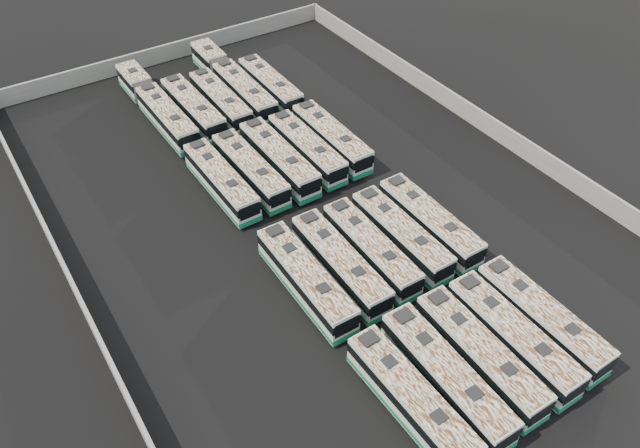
{
  "coord_description": "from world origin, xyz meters",
  "views": [
    {
      "loc": [
        -24.08,
        -35.76,
        38.66
      ],
      "look_at": [
        -1.92,
        -1.96,
        1.6
      ],
      "focal_mm": 35.0,
      "sensor_mm": 36.0,
      "label": 1
    }
  ],
  "objects_px": {
    "bus_front_right": "(512,337)",
    "bus_back_far_right": "(270,85)",
    "bus_midfront_right": "(401,235)",
    "bus_back_far_left": "(156,105)",
    "bus_front_left": "(446,377)",
    "bus_midback_right": "(307,149)",
    "bus_front_center": "(480,355)",
    "bus_midback_far_right": "(331,138)",
    "bus_midfront_far_left": "(306,280)",
    "bus_back_right": "(233,81)",
    "bus_front_far_right": "(541,318)",
    "bus_midfront_center": "(371,249)",
    "bus_midback_center": "(279,159)",
    "bus_front_far_left": "(411,400)",
    "bus_midback_far_left": "(221,181)",
    "bus_midfront_far_right": "(429,222)",
    "bus_midback_left": "(250,170)",
    "bus_back_left": "(193,109)",
    "bus_back_center": "(221,101)",
    "bus_midfront_left": "(340,264)"
  },
  "relations": [
    {
      "from": "bus_midback_right",
      "to": "bus_back_right",
      "type": "xyz_separation_m",
      "value": [
        -0.03,
        16.26,
        0.04
      ]
    },
    {
      "from": "bus_front_far_left",
      "to": "bus_midfront_far_right",
      "type": "xyz_separation_m",
      "value": [
        12.65,
        12.86,
        0.01
      ]
    },
    {
      "from": "bus_front_far_right",
      "to": "bus_back_center",
      "type": "distance_m",
      "value": 41.64
    },
    {
      "from": "bus_midfront_center",
      "to": "bus_back_left",
      "type": "distance_m",
      "value": 28.54
    },
    {
      "from": "bus_front_right",
      "to": "bus_back_center",
      "type": "relative_size",
      "value": 1.03
    },
    {
      "from": "bus_midfront_center",
      "to": "bus_midfront_right",
      "type": "bearing_deg",
      "value": 0.14
    },
    {
      "from": "bus_front_right",
      "to": "bus_midfront_left",
      "type": "height_order",
      "value": "bus_front_right"
    },
    {
      "from": "bus_front_left",
      "to": "bus_midfront_far_right",
      "type": "height_order",
      "value": "bus_front_left"
    },
    {
      "from": "bus_midfront_far_left",
      "to": "bus_back_right",
      "type": "relative_size",
      "value": 0.65
    },
    {
      "from": "bus_midfront_left",
      "to": "bus_midback_left",
      "type": "distance_m",
      "value": 15.21
    },
    {
      "from": "bus_back_left",
      "to": "bus_back_right",
      "type": "height_order",
      "value": "bus_back_right"
    },
    {
      "from": "bus_midfront_right",
      "to": "bus_back_left",
      "type": "bearing_deg",
      "value": 102.81
    },
    {
      "from": "bus_midback_right",
      "to": "bus_back_far_right",
      "type": "relative_size",
      "value": 1.01
    },
    {
      "from": "bus_midfront_far_right",
      "to": "bus_midback_center",
      "type": "bearing_deg",
      "value": 112.84
    },
    {
      "from": "bus_back_center",
      "to": "bus_midfront_center",
      "type": "bearing_deg",
      "value": -89.21
    },
    {
      "from": "bus_front_far_left",
      "to": "bus_midfront_right",
      "type": "relative_size",
      "value": 1.02
    },
    {
      "from": "bus_front_far_left",
      "to": "bus_midback_far_left",
      "type": "relative_size",
      "value": 1.01
    },
    {
      "from": "bus_back_far_left",
      "to": "bus_midfront_far_right",
      "type": "bearing_deg",
      "value": -68.37
    },
    {
      "from": "bus_back_right",
      "to": "bus_front_far_right",
      "type": "bearing_deg",
      "value": -84.83
    },
    {
      "from": "bus_midfront_right",
      "to": "bus_back_right",
      "type": "bearing_deg",
      "value": 90.07
    },
    {
      "from": "bus_midfront_center",
      "to": "bus_midfront_right",
      "type": "xyz_separation_m",
      "value": [
        3.19,
        -0.06,
        0.0
      ]
    },
    {
      "from": "bus_front_far_right",
      "to": "bus_back_right",
      "type": "distance_m",
      "value": 44.55
    },
    {
      "from": "bus_midfront_right",
      "to": "bus_midback_center",
      "type": "xyz_separation_m",
      "value": [
        -3.25,
        15.2,
        0.08
      ]
    },
    {
      "from": "bus_back_right",
      "to": "bus_back_center",
      "type": "bearing_deg",
      "value": -132.96
    },
    {
      "from": "bus_midback_center",
      "to": "bus_back_far_left",
      "type": "height_order",
      "value": "bus_midback_center"
    },
    {
      "from": "bus_front_far_right",
      "to": "bus_midback_left",
      "type": "height_order",
      "value": "bus_front_far_right"
    },
    {
      "from": "bus_front_far_left",
      "to": "bus_back_center",
      "type": "xyz_separation_m",
      "value": [
        6.34,
        41.17,
        -0.02
      ]
    },
    {
      "from": "bus_midback_far_right",
      "to": "bus_midback_left",
      "type": "bearing_deg",
      "value": -178.77
    },
    {
      "from": "bus_midfront_right",
      "to": "bus_back_center",
      "type": "xyz_separation_m",
      "value": [
        -3.18,
        28.21,
        0.01
      ]
    },
    {
      "from": "bus_midfront_right",
      "to": "bus_back_far_right",
      "type": "height_order",
      "value": "bus_midfront_right"
    },
    {
      "from": "bus_midfront_right",
      "to": "bus_midfront_far_left",
      "type": "bearing_deg",
      "value": 179.57
    },
    {
      "from": "bus_midback_far_left",
      "to": "bus_back_right",
      "type": "relative_size",
      "value": 0.63
    },
    {
      "from": "bus_front_left",
      "to": "bus_midfront_far_left",
      "type": "height_order",
      "value": "bus_front_left"
    },
    {
      "from": "bus_midback_far_right",
      "to": "bus_front_far_left",
      "type": "bearing_deg",
      "value": -113.56
    },
    {
      "from": "bus_midfront_left",
      "to": "bus_back_right",
      "type": "xyz_separation_m",
      "value": [
        6.35,
        31.45,
        0.01
      ]
    },
    {
      "from": "bus_front_left",
      "to": "bus_front_right",
      "type": "relative_size",
      "value": 1.02
    },
    {
      "from": "bus_front_right",
      "to": "bus_back_far_right",
      "type": "relative_size",
      "value": 1.03
    },
    {
      "from": "bus_front_far_right",
      "to": "bus_midback_center",
      "type": "relative_size",
      "value": 0.97
    },
    {
      "from": "bus_front_far_left",
      "to": "bus_midback_left",
      "type": "bearing_deg",
      "value": 83.03
    },
    {
      "from": "bus_front_left",
      "to": "bus_front_far_left",
      "type": "bearing_deg",
      "value": -177.71
    },
    {
      "from": "bus_front_far_right",
      "to": "bus_midfront_far_left",
      "type": "xyz_separation_m",
      "value": [
        -12.77,
        13.04,
        0.03
      ]
    },
    {
      "from": "bus_front_center",
      "to": "bus_midback_far_right",
      "type": "relative_size",
      "value": 1.01
    },
    {
      "from": "bus_midfront_left",
      "to": "bus_midfront_far_right",
      "type": "distance_m",
      "value": 9.48
    },
    {
      "from": "bus_front_far_left",
      "to": "bus_midfront_right",
      "type": "bearing_deg",
      "value": 52.94
    },
    {
      "from": "bus_midfront_right",
      "to": "bus_back_far_left",
      "type": "distance_m",
      "value": 32.76
    },
    {
      "from": "bus_midfront_far_right",
      "to": "bus_back_far_left",
      "type": "distance_m",
      "value": 33.9
    },
    {
      "from": "bus_midfront_far_left",
      "to": "bus_midback_center",
      "type": "relative_size",
      "value": 1.0
    },
    {
      "from": "bus_midfront_right",
      "to": "bus_midback_center",
      "type": "distance_m",
      "value": 15.54
    },
    {
      "from": "bus_front_left",
      "to": "bus_midfront_center",
      "type": "xyz_separation_m",
      "value": [
        3.21,
        12.97,
        -0.08
      ]
    },
    {
      "from": "bus_back_far_left",
      "to": "bus_back_far_right",
      "type": "distance_m",
      "value": 13.17
    }
  ]
}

